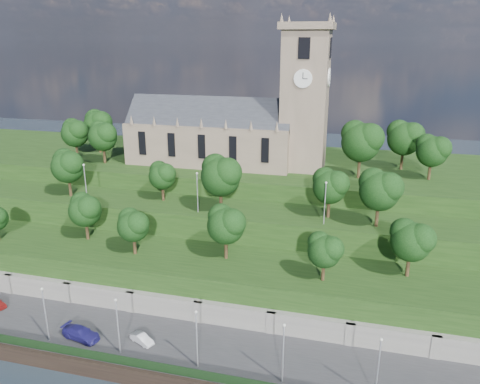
# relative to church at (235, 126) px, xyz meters

# --- Properties ---
(ground) EXTENTS (320.00, 320.00, 0.00)m
(ground) POSITION_rel_church_xyz_m (-0.79, -45.98, -22.52)
(ground) COLOR #1C242C
(ground) RESTS_ON ground
(promenade) EXTENTS (160.00, 12.00, 2.00)m
(promenade) POSITION_rel_church_xyz_m (-0.79, -39.98, -21.52)
(promenade) COLOR #2D2D30
(promenade) RESTS_ON ground
(quay_wall) EXTENTS (160.00, 0.50, 2.20)m
(quay_wall) POSITION_rel_church_xyz_m (-0.79, -46.03, -21.42)
(quay_wall) COLOR black
(quay_wall) RESTS_ON ground
(fence) EXTENTS (160.00, 0.10, 1.20)m
(fence) POSITION_rel_church_xyz_m (-0.79, -45.38, -19.92)
(fence) COLOR black
(fence) RESTS_ON promenade
(retaining_wall) EXTENTS (160.00, 2.10, 5.00)m
(retaining_wall) POSITION_rel_church_xyz_m (-0.79, -34.01, -20.02)
(retaining_wall) COLOR slate
(retaining_wall) RESTS_ON ground
(embankment_lower) EXTENTS (160.00, 12.00, 8.00)m
(embankment_lower) POSITION_rel_church_xyz_m (-0.79, -27.98, -18.52)
(embankment_lower) COLOR #193411
(embankment_lower) RESTS_ON ground
(embankment_upper) EXTENTS (160.00, 10.00, 12.00)m
(embankment_upper) POSITION_rel_church_xyz_m (-0.79, -16.98, -16.52)
(embankment_upper) COLOR #193411
(embankment_upper) RESTS_ON ground
(hilltop) EXTENTS (160.00, 32.00, 15.00)m
(hilltop) POSITION_rel_church_xyz_m (-0.79, 4.02, -15.02)
(hilltop) COLOR #193411
(hilltop) RESTS_ON ground
(church) EXTENTS (38.60, 12.35, 27.60)m
(church) POSITION_rel_church_xyz_m (0.00, 0.00, 0.00)
(church) COLOR #6F5E4D
(church) RESTS_ON hilltop
(trees_lower) EXTENTS (67.12, 8.89, 8.08)m
(trees_lower) POSITION_rel_church_xyz_m (3.63, -27.51, -9.47)
(trees_lower) COLOR #312313
(trees_lower) RESTS_ON embankment_lower
(trees_upper) EXTENTS (58.46, 8.41, 9.36)m
(trees_upper) POSITION_rel_church_xyz_m (4.13, -18.11, -4.76)
(trees_upper) COLOR #312313
(trees_upper) RESTS_ON embankment_upper
(trees_hilltop) EXTENTS (74.30, 15.88, 10.11)m
(trees_hilltop) POSITION_rel_church_xyz_m (2.57, -1.43, -1.38)
(trees_hilltop) COLOR #312313
(trees_hilltop) RESTS_ON hilltop
(lamp_posts_promenade) EXTENTS (60.36, 0.36, 7.53)m
(lamp_posts_promenade) POSITION_rel_church_xyz_m (-2.79, -43.48, -16.16)
(lamp_posts_promenade) COLOR #B2B2B7
(lamp_posts_promenade) RESTS_ON promenade
(lamp_posts_upper) EXTENTS (40.36, 0.36, 6.66)m
(lamp_posts_upper) POSITION_rel_church_xyz_m (-0.79, -19.98, -6.61)
(lamp_posts_upper) COLOR #B2B2B7
(lamp_posts_upper) RESTS_ON embankment_upper
(car_middle) EXTENTS (3.66, 2.54, 1.14)m
(car_middle) POSITION_rel_church_xyz_m (-1.11, -40.97, -19.95)
(car_middle) COLOR #B3B3B8
(car_middle) RESTS_ON promenade
(car_right) EXTENTS (5.53, 3.11, 1.51)m
(car_right) POSITION_rel_church_xyz_m (-9.05, -42.11, -19.77)
(car_right) COLOR navy
(car_right) RESTS_ON promenade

